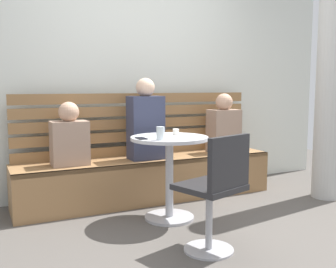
% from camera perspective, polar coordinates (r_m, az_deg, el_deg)
% --- Properties ---
extents(ground, '(8.00, 8.00, 0.00)m').
position_cam_1_polar(ground, '(3.20, 5.95, -14.75)').
color(ground, '#514C47').
extents(back_wall, '(5.20, 0.10, 2.90)m').
position_cam_1_polar(back_wall, '(4.46, -5.17, 10.37)').
color(back_wall, silver).
rests_on(back_wall, ground).
extents(concrete_pillar, '(0.32, 0.32, 2.80)m').
position_cam_1_polar(concrete_pillar, '(4.46, 22.67, 9.23)').
color(concrete_pillar, '#B2B2AD').
rests_on(concrete_pillar, ground).
extents(booth_bench, '(2.70, 0.52, 0.44)m').
position_cam_1_polar(booth_bench, '(4.15, -2.82, -6.44)').
color(booth_bench, olive).
rests_on(booth_bench, ground).
extents(booth_backrest, '(2.65, 0.04, 0.66)m').
position_cam_1_polar(booth_backrest, '(4.28, -4.13, 1.50)').
color(booth_backrest, olive).
rests_on(booth_backrest, booth_bench).
extents(cafe_table, '(0.68, 0.68, 0.74)m').
position_cam_1_polar(cafe_table, '(3.49, 0.20, -3.99)').
color(cafe_table, '#ADADB2').
rests_on(cafe_table, ground).
extents(white_chair, '(0.50, 0.50, 0.85)m').
position_cam_1_polar(white_chair, '(2.79, 6.99, -7.92)').
color(white_chair, '#ADADB2').
rests_on(white_chair, ground).
extents(person_adult, '(0.34, 0.22, 0.82)m').
position_cam_1_polar(person_adult, '(4.00, -3.25, 1.63)').
color(person_adult, '#333851').
rests_on(person_adult, booth_bench).
extents(person_child_left, '(0.34, 0.22, 0.66)m').
position_cam_1_polar(person_child_left, '(4.48, 8.03, 1.11)').
color(person_child_left, '#9E7F6B').
rests_on(person_child_left, booth_bench).
extents(person_child_middle, '(0.34, 0.22, 0.59)m').
position_cam_1_polar(person_child_middle, '(3.82, -14.01, -0.49)').
color(person_child_middle, '#9E7F6B').
rests_on(person_child_middle, booth_bench).
extents(cup_espresso_small, '(0.06, 0.06, 0.05)m').
position_cam_1_polar(cup_espresso_small, '(3.59, 1.14, 0.33)').
color(cup_espresso_small, silver).
rests_on(cup_espresso_small, cafe_table).
extents(cup_water_clear, '(0.07, 0.07, 0.11)m').
position_cam_1_polar(cup_water_clear, '(3.22, -1.09, 0.09)').
color(cup_water_clear, white).
rests_on(cup_water_clear, cafe_table).
extents(phone_on_table, '(0.08, 0.14, 0.01)m').
position_cam_1_polar(phone_on_table, '(3.32, -3.89, -0.62)').
color(phone_on_table, black).
rests_on(phone_on_table, cafe_table).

